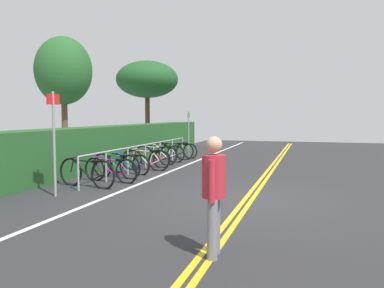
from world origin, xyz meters
name	(u,v)px	position (x,y,z in m)	size (l,w,h in m)	color
ground_plane	(249,199)	(0.00, 0.00, -0.03)	(39.56, 12.21, 0.05)	#2B2B2D
centre_line_yellow_inner	(253,198)	(0.00, -0.08, 0.00)	(35.61, 0.10, 0.00)	gold
centre_line_yellow_outer	(246,198)	(0.00, 0.08, 0.00)	(35.61, 0.10, 0.00)	gold
bike_lane_stripe_white	(123,190)	(0.00, 3.16, 0.00)	(35.61, 0.12, 0.00)	white
bike_rack	(145,151)	(3.79, 4.20, 0.65)	(8.37, 0.05, 0.87)	#9EA0A5
bicycle_0	(87,173)	(0.14, 4.28, 0.37)	(0.52, 1.85, 0.79)	black
bicycle_1	(111,170)	(1.01, 4.06, 0.34)	(0.46, 1.79, 0.74)	black
bicycle_2	(116,166)	(1.74, 4.26, 0.36)	(0.54, 1.78, 0.78)	black
bicycle_3	(128,164)	(2.58, 4.28, 0.33)	(0.56, 1.69, 0.70)	black
bicycle_4	(145,160)	(3.45, 4.06, 0.36)	(0.46, 1.71, 0.77)	black
bicycle_5	(148,159)	(4.19, 4.29, 0.32)	(0.46, 1.72, 0.68)	black
bicycle_6	(155,155)	(4.99, 4.31, 0.36)	(0.46, 1.72, 0.77)	black
bicycle_7	(164,154)	(5.79, 4.28, 0.34)	(0.46, 1.67, 0.73)	black
bicycle_8	(172,151)	(6.71, 4.24, 0.37)	(0.56, 1.76, 0.79)	black
bicycle_9	(179,150)	(7.51, 4.20, 0.33)	(0.46, 1.72, 0.70)	black
pedestrian	(214,188)	(-3.84, -0.10, 0.92)	(0.49, 0.32, 1.61)	slate
sign_post_near	(54,134)	(-1.11, 4.34, 1.45)	(0.36, 0.10, 2.42)	gray
sign_post_far	(189,128)	(8.91, 4.22, 1.24)	(0.36, 0.06, 2.05)	gray
hedge_backdrop	(119,144)	(5.29, 5.99, 0.73)	(17.32, 1.15, 1.46)	#235626
tree_mid	(64,71)	(4.85, 8.15, 3.61)	(2.24, 2.24, 4.97)	brown
tree_far_right	(147,80)	(11.93, 7.60, 3.85)	(3.48, 3.48, 4.90)	#473323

